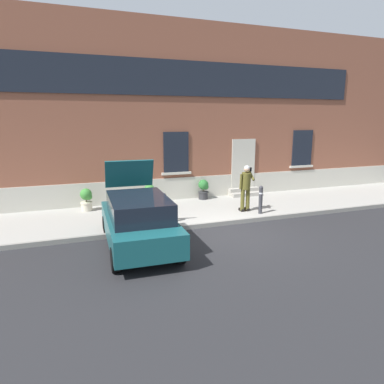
{
  "coord_description": "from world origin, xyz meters",
  "views": [
    {
      "loc": [
        -4.5,
        -9.24,
        3.57
      ],
      "look_at": [
        -0.6,
        1.6,
        1.1
      ],
      "focal_mm": 31.89,
      "sensor_mm": 36.0,
      "label": 1
    }
  ],
  "objects_px": {
    "hatchback_car_teal": "(138,220)",
    "planter_cream": "(87,199)",
    "bollard_far_left": "(164,207)",
    "planter_charcoal": "(204,189)",
    "planter_olive": "(150,194)",
    "person_on_phone": "(246,185)",
    "bollard_near_person": "(261,199)"
  },
  "relations": [
    {
      "from": "planter_charcoal",
      "to": "bollard_far_left",
      "type": "bearing_deg",
      "value": -131.55
    },
    {
      "from": "planter_charcoal",
      "to": "hatchback_car_teal",
      "type": "bearing_deg",
      "value": -130.17
    },
    {
      "from": "planter_cream",
      "to": "planter_charcoal",
      "type": "xyz_separation_m",
      "value": [
        4.89,
        0.29,
        0.0
      ]
    },
    {
      "from": "planter_olive",
      "to": "bollard_near_person",
      "type": "bearing_deg",
      "value": -36.08
    },
    {
      "from": "bollard_far_left",
      "to": "planter_charcoal",
      "type": "height_order",
      "value": "bollard_far_left"
    },
    {
      "from": "hatchback_car_teal",
      "to": "planter_olive",
      "type": "relative_size",
      "value": 4.78
    },
    {
      "from": "hatchback_car_teal",
      "to": "planter_cream",
      "type": "height_order",
      "value": "hatchback_car_teal"
    },
    {
      "from": "bollard_far_left",
      "to": "person_on_phone",
      "type": "relative_size",
      "value": 0.6
    },
    {
      "from": "hatchback_car_teal",
      "to": "planter_cream",
      "type": "relative_size",
      "value": 4.78
    },
    {
      "from": "hatchback_car_teal",
      "to": "bollard_far_left",
      "type": "relative_size",
      "value": 3.93
    },
    {
      "from": "planter_olive",
      "to": "planter_charcoal",
      "type": "distance_m",
      "value": 2.46
    },
    {
      "from": "hatchback_car_teal",
      "to": "planter_olive",
      "type": "xyz_separation_m",
      "value": [
        1.25,
        4.09,
        -0.19
      ]
    },
    {
      "from": "hatchback_car_teal",
      "to": "planter_olive",
      "type": "distance_m",
      "value": 4.28
    },
    {
      "from": "bollard_near_person",
      "to": "planter_charcoal",
      "type": "xyz_separation_m",
      "value": [
        -1.11,
        2.88,
        -0.11
      ]
    },
    {
      "from": "bollard_near_person",
      "to": "planter_olive",
      "type": "xyz_separation_m",
      "value": [
        -3.56,
        2.59,
        -0.11
      ]
    },
    {
      "from": "planter_cream",
      "to": "planter_olive",
      "type": "relative_size",
      "value": 1.0
    },
    {
      "from": "bollard_far_left",
      "to": "person_on_phone",
      "type": "xyz_separation_m",
      "value": [
        3.29,
        0.47,
        0.44
      ]
    },
    {
      "from": "hatchback_car_teal",
      "to": "person_on_phone",
      "type": "xyz_separation_m",
      "value": [
        4.43,
        1.96,
        0.35
      ]
    },
    {
      "from": "person_on_phone",
      "to": "bollard_near_person",
      "type": "bearing_deg",
      "value": -50.9
    },
    {
      "from": "planter_charcoal",
      "to": "person_on_phone",
      "type": "bearing_deg",
      "value": -73.02
    },
    {
      "from": "planter_olive",
      "to": "bollard_far_left",
      "type": "bearing_deg",
      "value": -92.4
    },
    {
      "from": "planter_olive",
      "to": "hatchback_car_teal",
      "type": "bearing_deg",
      "value": -107.0
    },
    {
      "from": "bollard_far_left",
      "to": "planter_charcoal",
      "type": "relative_size",
      "value": 1.22
    },
    {
      "from": "person_on_phone",
      "to": "planter_charcoal",
      "type": "height_order",
      "value": "person_on_phone"
    },
    {
      "from": "person_on_phone",
      "to": "planter_cream",
      "type": "distance_m",
      "value": 6.04
    },
    {
      "from": "planter_olive",
      "to": "planter_charcoal",
      "type": "xyz_separation_m",
      "value": [
        2.45,
        0.29,
        0.0
      ]
    },
    {
      "from": "hatchback_car_teal",
      "to": "bollard_near_person",
      "type": "distance_m",
      "value": 5.03
    },
    {
      "from": "bollard_near_person",
      "to": "planter_cream",
      "type": "relative_size",
      "value": 1.22
    },
    {
      "from": "planter_cream",
      "to": "bollard_far_left",
      "type": "bearing_deg",
      "value": -47.92
    },
    {
      "from": "hatchback_car_teal",
      "to": "planter_cream",
      "type": "distance_m",
      "value": 4.26
    },
    {
      "from": "bollard_near_person",
      "to": "planter_cream",
      "type": "distance_m",
      "value": 6.54
    },
    {
      "from": "bollard_near_person",
      "to": "planter_cream",
      "type": "bearing_deg",
      "value": 156.67
    }
  ]
}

